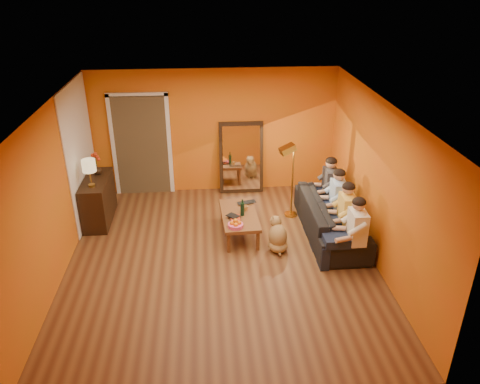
{
  "coord_description": "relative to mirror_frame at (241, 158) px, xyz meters",
  "views": [
    {
      "loc": [
        -0.22,
        -6.47,
        4.42
      ],
      "look_at": [
        0.35,
        0.5,
        1.0
      ],
      "focal_mm": 35.0,
      "sensor_mm": 36.0,
      "label": 1
    }
  ],
  "objects": [
    {
      "name": "mirror_frame",
      "position": [
        0.0,
        0.0,
        0.0
      ],
      "size": [
        0.92,
        0.27,
        1.51
      ],
      "primitive_type": "cube",
      "rotation": [
        -0.14,
        0.0,
        0.0
      ],
      "color": "black",
      "rests_on": "floor"
    },
    {
      "name": "person_mid_right",
      "position": [
        1.58,
        -1.83,
        -0.15
      ],
      "size": [
        0.7,
        0.44,
        1.22
      ],
      "primitive_type": null,
      "color": "#97BAE9",
      "rests_on": "sofa"
    },
    {
      "name": "white_accent",
      "position": [
        -3.04,
        -0.88,
        0.54
      ],
      "size": [
        0.02,
        1.9,
        2.58
      ],
      "primitive_type": "cube",
      "color": "white",
      "rests_on": "wall_left"
    },
    {
      "name": "flowers",
      "position": [
        -2.79,
        -0.83,
        0.43
      ],
      "size": [
        0.17,
        0.17,
        0.45
      ],
      "primitive_type": null,
      "color": "red",
      "rests_on": "vase"
    },
    {
      "name": "person_far_right",
      "position": [
        1.58,
        -1.28,
        -0.15
      ],
      "size": [
        0.7,
        0.44,
        1.22
      ],
      "primitive_type": null,
      "color": "#353439",
      "rests_on": "sofa"
    },
    {
      "name": "vase",
      "position": [
        -2.79,
        -0.83,
        0.18
      ],
      "size": [
        0.17,
        0.17,
        0.17
      ],
      "primitive_type": "imported",
      "color": "black",
      "rests_on": "sideboard"
    },
    {
      "name": "floor_lamp",
      "position": [
        0.87,
        -1.2,
        -0.04
      ],
      "size": [
        0.35,
        0.31,
        1.44
      ],
      "primitive_type": null,
      "rotation": [
        0.0,
        0.0,
        0.25
      ],
      "color": "#BB8E36",
      "rests_on": "floor"
    },
    {
      "name": "book_lower",
      "position": [
        -0.37,
        -2.03,
        -0.33
      ],
      "size": [
        0.23,
        0.28,
        0.02
      ],
      "primitive_type": "imported",
      "rotation": [
        0.0,
        0.0,
        -0.15
      ],
      "color": "black",
      "rests_on": "coffee_table"
    },
    {
      "name": "mirror_glass",
      "position": [
        0.0,
        -0.04,
        0.0
      ],
      "size": [
        0.78,
        0.21,
        1.35
      ],
      "primitive_type": "cube",
      "rotation": [
        -0.14,
        0.0,
        0.0
      ],
      "color": "white",
      "rests_on": "mirror_frame"
    },
    {
      "name": "person_mid_left",
      "position": [
        1.58,
        -2.38,
        -0.15
      ],
      "size": [
        0.7,
        0.44,
        1.22
      ],
      "primitive_type": null,
      "color": "#E2B94B",
      "rests_on": "sofa"
    },
    {
      "name": "door_jamb_right",
      "position": [
        -1.48,
        0.08,
        0.29
      ],
      "size": [
        0.08,
        0.06,
        2.2
      ],
      "primitive_type": "cube",
      "color": "white",
      "rests_on": "wall_back"
    },
    {
      "name": "door_header",
      "position": [
        -2.05,
        0.08,
        1.36
      ],
      "size": [
        1.22,
        0.06,
        0.08
      ],
      "primitive_type": "cube",
      "color": "white",
      "rests_on": "wall_back"
    },
    {
      "name": "wine_bottle",
      "position": [
        -0.14,
        -1.88,
        -0.18
      ],
      "size": [
        0.07,
        0.07,
        0.31
      ],
      "primitive_type": "cylinder",
      "color": "black",
      "rests_on": "coffee_table"
    },
    {
      "name": "laptop",
      "position": [
        -0.01,
        -1.48,
        -0.33
      ],
      "size": [
        0.39,
        0.3,
        0.03
      ],
      "primitive_type": "imported",
      "rotation": [
        0.0,
        0.0,
        0.24
      ],
      "color": "black",
      "rests_on": "coffee_table"
    },
    {
      "name": "book_upper",
      "position": [
        -0.37,
        -2.04,
        -0.29
      ],
      "size": [
        0.26,
        0.26,
        0.02
      ],
      "primitive_type": "imported",
      "rotation": [
        0.0,
        0.0,
        0.79
      ],
      "color": "black",
      "rests_on": "book_mid"
    },
    {
      "name": "coffee_table",
      "position": [
        -0.19,
        -1.83,
        -0.55
      ],
      "size": [
        0.67,
        1.25,
        0.42
      ],
      "primitive_type": null,
      "rotation": [
        0.0,
        0.0,
        0.05
      ],
      "color": "brown",
      "rests_on": "floor"
    },
    {
      "name": "tumbler",
      "position": [
        -0.07,
        -1.71,
        -0.29
      ],
      "size": [
        0.13,
        0.13,
        0.09
      ],
      "primitive_type": "imported",
      "rotation": [
        0.0,
        0.0,
        0.33
      ],
      "color": "#B27F3F",
      "rests_on": "coffee_table"
    },
    {
      "name": "sofa",
      "position": [
        1.45,
        -1.93,
        -0.43
      ],
      "size": [
        2.28,
        0.89,
        0.67
      ],
      "primitive_type": "imported",
      "rotation": [
        0.0,
        0.0,
        1.57
      ],
      "color": "black",
      "rests_on": "floor"
    },
    {
      "name": "fruit_bowl",
      "position": [
        -0.29,
        -2.28,
        -0.26
      ],
      "size": [
        0.26,
        0.26,
        0.16
      ],
      "primitive_type": null,
      "color": "#ED538E",
      "rests_on": "coffee_table"
    },
    {
      "name": "table_lamp",
      "position": [
        -2.79,
        -1.38,
        0.34
      ],
      "size": [
        0.24,
        0.24,
        0.51
      ],
      "primitive_type": null,
      "color": "beige",
      "rests_on": "sideboard"
    },
    {
      "name": "door_jamb_left",
      "position": [
        -2.62,
        0.08,
        0.29
      ],
      "size": [
        0.08,
        0.06,
        2.2
      ],
      "primitive_type": "cube",
      "color": "white",
      "rests_on": "wall_back"
    },
    {
      "name": "dog",
      "position": [
        0.43,
        -2.37,
        -0.46
      ],
      "size": [
        0.51,
        0.6,
        0.6
      ],
      "primitive_type": null,
      "rotation": [
        0.0,
        0.0,
        0.42
      ],
      "color": "#A8874C",
      "rests_on": "floor"
    },
    {
      "name": "doorway_recess",
      "position": [
        -2.05,
        0.2,
        0.29
      ],
      "size": [
        1.06,
        0.3,
        2.1
      ],
      "primitive_type": "cube",
      "color": "#3F2D19",
      "rests_on": "floor"
    },
    {
      "name": "sideboard",
      "position": [
        -2.79,
        -1.08,
        -0.34
      ],
      "size": [
        0.44,
        1.18,
        0.85
      ],
      "primitive_type": "cube",
      "color": "black",
      "rests_on": "floor"
    },
    {
      "name": "person_far_left",
      "position": [
        1.58,
        -2.93,
        -0.15
      ],
      "size": [
        0.7,
        0.44,
        1.22
      ],
      "primitive_type": null,
      "color": "silver",
      "rests_on": "sofa"
    },
    {
      "name": "room_shell",
      "position": [
        -0.55,
        -2.26,
        0.54
      ],
      "size": [
        5.0,
        5.5,
        2.6
      ],
      "color": "brown",
      "rests_on": "ground"
    },
    {
      "name": "book_mid",
      "position": [
        -0.36,
        -2.02,
        -0.31
      ],
      "size": [
        0.17,
        0.23,
        0.02
      ],
      "primitive_type": "imported",
      "rotation": [
        0.0,
        0.0,
        0.01
      ],
      "color": "red",
      "rests_on": "book_lower"
    }
  ]
}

